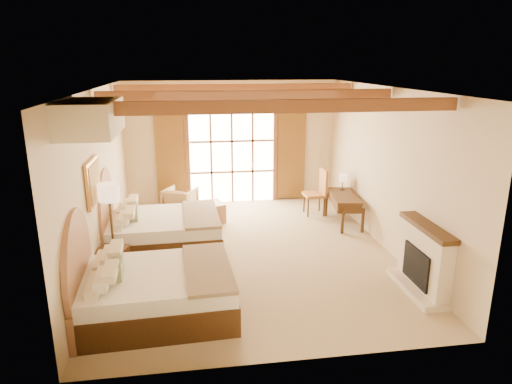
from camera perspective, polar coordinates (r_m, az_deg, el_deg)
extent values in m
plane|color=tan|center=(9.20, -0.81, -7.47)|extent=(7.00, 7.00, 0.00)
plane|color=beige|center=(12.09, -3.06, 6.17)|extent=(5.50, 0.00, 5.50)
plane|color=beige|center=(8.77, -18.97, 1.50)|extent=(0.00, 7.00, 7.00)
plane|color=beige|center=(9.44, 15.96, 2.75)|extent=(0.00, 7.00, 7.00)
plane|color=#AF7D3D|center=(8.45, -0.89, 12.85)|extent=(7.00, 7.00, 0.00)
cube|color=white|center=(12.12, -3.02, 4.51)|extent=(2.20, 0.02, 2.50)
cube|color=brown|center=(12.05, -10.62, 4.19)|extent=(0.75, 0.06, 2.40)
cube|color=brown|center=(12.34, 4.43, 4.70)|extent=(0.75, 0.06, 2.40)
cube|color=beige|center=(8.01, 20.34, -7.96)|extent=(0.25, 1.30, 1.10)
cube|color=black|center=(8.02, 19.83, -8.66)|extent=(0.18, 0.80, 0.60)
cube|color=beige|center=(8.18, 19.43, -11.23)|extent=(0.45, 1.40, 0.10)
cube|color=#473011|center=(7.80, 20.68, -4.13)|extent=(0.30, 1.40, 0.08)
cube|color=#C48E42|center=(8.01, -19.69, 1.22)|extent=(0.05, 0.95, 0.75)
cube|color=#E2B34D|center=(8.00, -19.48, 1.23)|extent=(0.02, 0.82, 0.62)
cube|color=#F6EDC3|center=(6.53, -20.01, 8.75)|extent=(0.70, 1.40, 0.45)
cube|color=#473011|center=(7.17, -12.21, -13.13)|extent=(2.34, 1.81, 0.44)
cube|color=white|center=(7.01, -12.38, -10.69)|extent=(2.29, 1.78, 0.24)
cube|color=#8C7058|center=(6.93, -6.01, -9.48)|extent=(0.76, 1.77, 0.06)
cube|color=gray|center=(6.96, -16.86, -8.90)|extent=(0.15, 0.47, 0.26)
cube|color=#473011|center=(9.46, -11.49, -5.67)|extent=(2.32, 1.78, 0.44)
cube|color=white|center=(9.35, -11.60, -3.72)|extent=(2.27, 1.75, 0.24)
cube|color=#8C7058|center=(9.29, -6.92, -2.77)|extent=(0.74, 1.76, 0.06)
cube|color=gray|center=(9.31, -14.91, -2.37)|extent=(0.15, 0.47, 0.26)
cube|color=#473011|center=(8.33, -17.48, -8.68)|extent=(0.60, 0.60, 0.58)
cylinder|color=#3C301B|center=(8.66, -17.09, -9.69)|extent=(0.24, 0.24, 0.03)
cylinder|color=#3C301B|center=(8.38, -17.49, -5.22)|extent=(0.04, 0.04, 1.43)
cylinder|color=#FFDEB1|center=(8.14, -17.95, -0.04)|extent=(0.35, 0.35, 0.30)
imported|color=#A3824E|center=(11.47, -9.45, -1.10)|extent=(0.95, 0.96, 0.66)
cube|color=#AC7255|center=(10.89, -5.78, -2.49)|extent=(0.75, 0.75, 0.44)
cube|color=#473011|center=(10.71, 11.00, -0.46)|extent=(0.74, 1.37, 0.05)
cube|color=#473011|center=(10.74, 10.96, -1.08)|extent=(0.71, 1.33, 0.21)
cube|color=#A06D33|center=(11.32, 7.29, -0.33)|extent=(0.52, 0.52, 0.07)
cube|color=#A06D33|center=(11.30, 8.44, 1.34)|extent=(0.08, 0.50, 0.61)
cylinder|color=#3C301B|center=(11.13, 10.74, 0.36)|extent=(0.11, 0.11, 0.02)
cylinder|color=#3C301B|center=(11.10, 10.78, 1.00)|extent=(0.02, 0.02, 0.25)
cylinder|color=#FFDEB1|center=(11.06, 10.82, 1.77)|extent=(0.18, 0.18, 0.15)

